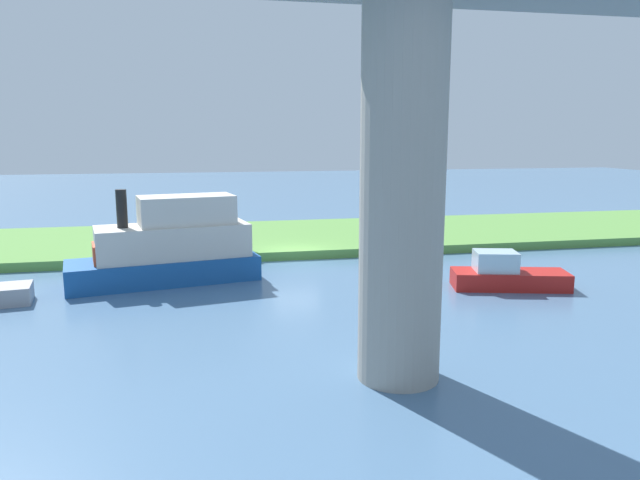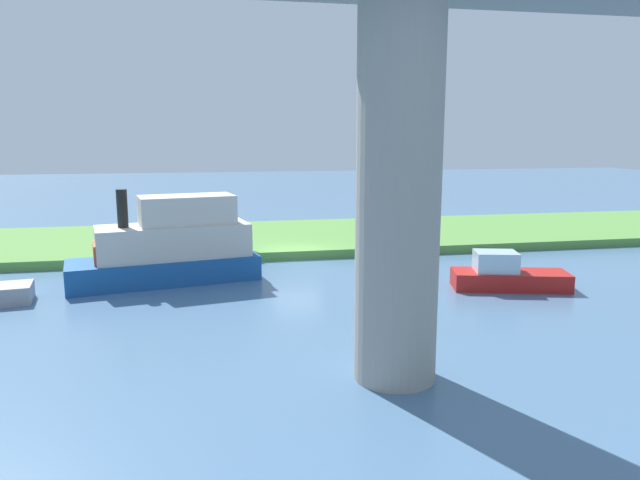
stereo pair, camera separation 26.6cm
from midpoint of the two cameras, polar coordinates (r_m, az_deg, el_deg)
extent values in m
plane|color=#4C7093|center=(32.56, -1.95, -1.97)|extent=(160.00, 160.00, 0.00)
cube|color=#5B9342|center=(38.33, -3.41, 0.24)|extent=(80.00, 12.00, 0.50)
cylinder|color=#9E998E|center=(16.12, 8.02, 4.41)|extent=(2.31, 2.31, 10.47)
cylinder|color=#2D334C|center=(33.44, -10.83, -0.47)|extent=(0.29, 0.29, 0.55)
cylinder|color=red|center=(33.34, -10.87, 0.51)|extent=(0.37, 0.37, 0.60)
sphere|color=tan|center=(33.28, -10.89, 1.22)|extent=(0.24, 0.24, 0.24)
cylinder|color=brown|center=(32.76, -6.47, -0.13)|extent=(0.20, 0.20, 1.04)
cube|color=#195199|center=(28.66, -14.52, -2.78)|extent=(9.01, 4.44, 1.15)
cube|color=beige|center=(28.46, -13.69, -0.08)|extent=(7.26, 3.84, 1.53)
cube|color=beige|center=(28.35, -12.47, 2.88)|extent=(4.65, 2.96, 1.34)
cylinder|color=black|center=(28.00, -18.29, 2.91)|extent=(0.48, 0.48, 1.73)
cube|color=#D84C2D|center=(28.26, -19.24, -1.12)|extent=(1.83, 1.98, 0.86)
cube|color=red|center=(27.91, 18.12, -3.69)|extent=(5.34, 3.02, 0.79)
cube|color=silver|center=(27.57, 16.86, -2.00)|extent=(2.12, 1.85, 0.90)
camera|label=1|loc=(0.13, -89.72, 0.05)|focal=33.15mm
camera|label=2|loc=(0.13, 90.28, -0.05)|focal=33.15mm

